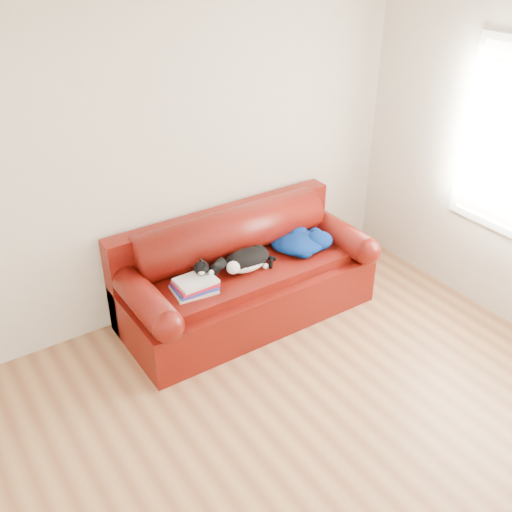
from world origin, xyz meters
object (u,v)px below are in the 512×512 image
Objects in this scene: book_stack at (195,285)px; blanket at (301,242)px; cat at (246,261)px; sofa_base at (247,291)px.

book_stack is 1.07m from blanket.
book_stack is 0.69× the size of blanket.
blanket is at bearing -6.41° from cat.
sofa_base is at bearing 175.66° from blanket.
book_stack is 0.50m from cat.
blanket reaches higher than sofa_base.
sofa_base is at bearing 50.48° from cat.
book_stack is (-0.53, -0.10, 0.31)m from sofa_base.
blanket reaches higher than book_stack.
book_stack is at bearing -176.69° from blanket.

